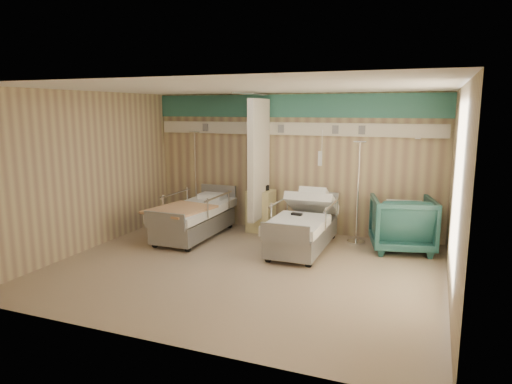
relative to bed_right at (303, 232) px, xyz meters
The scene contains 13 objects.
ground 1.47m from the bed_right, 114.78° to the right, with size 6.00×5.00×0.00m, color gray.
room_walls 1.97m from the bed_right, 121.10° to the right, with size 6.04×5.04×2.82m.
bed_right is the anchor object (origin of this frame).
bed_left 2.20m from the bed_right, behind, with size 1.00×2.16×0.63m, color white, non-canonical shape.
bedside_cabinet 1.46m from the bed_right, 141.95° to the left, with size 0.50×0.48×0.85m, color beige.
visitor_armchair 1.76m from the bed_right, 20.02° to the left, with size 1.04×1.07×0.98m, color #1E4C49.
waffle_blanket 1.91m from the bed_right, 19.96° to the left, with size 0.61×0.54×0.07m, color white.
iv_stand_right 1.14m from the bed_right, 43.44° to the left, with size 0.34×0.34×1.91m.
iv_stand_left 2.84m from the bed_right, 160.68° to the left, with size 0.36×0.36×2.02m.
call_remote 0.36m from the bed_right, 155.34° to the right, with size 0.19×0.08×0.04m, color black.
tan_blanket 2.32m from the bed_right, 168.40° to the right, with size 0.93×1.18×0.04m, color tan.
toiletry_bag 1.58m from the bed_right, 139.37° to the left, with size 0.20×0.13×0.11m, color black.
white_cup 1.67m from the bed_right, 145.53° to the left, with size 0.08×0.08×0.12m, color white.
Camera 1 is at (2.70, -6.36, 2.50)m, focal length 32.00 mm.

